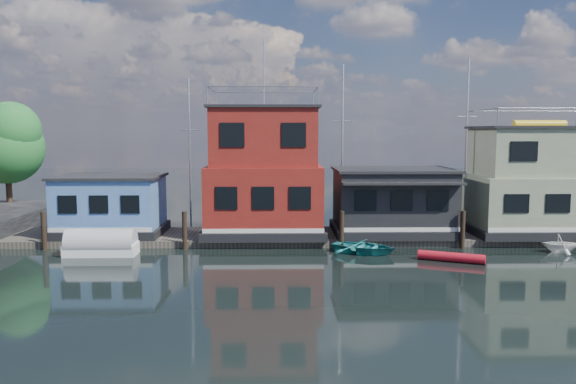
{
  "coord_description": "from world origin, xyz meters",
  "views": [
    {
      "loc": [
        -7.67,
        -22.53,
        6.78
      ],
      "look_at": [
        -7.03,
        12.0,
        3.0
      ],
      "focal_mm": 35.0,
      "sensor_mm": 36.0,
      "label": 1
    }
  ],
  "objects_px": {
    "red_kayak": "(451,257)",
    "tarp_runabout": "(101,245)",
    "houseboat_blue": "(111,205)",
    "houseboat_dark": "(393,201)",
    "houseboat_green": "(537,183)",
    "dinghy_teal": "(364,247)",
    "houseboat_red": "(264,174)",
    "dinghy_white": "(561,243)"
  },
  "relations": [
    {
      "from": "red_kayak",
      "to": "tarp_runabout",
      "type": "bearing_deg",
      "value": -162.25
    },
    {
      "from": "houseboat_blue",
      "to": "houseboat_dark",
      "type": "bearing_deg",
      "value": -0.06
    },
    {
      "from": "houseboat_green",
      "to": "dinghy_teal",
      "type": "xyz_separation_m",
      "value": [
        -11.41,
        -4.03,
        -3.18
      ]
    },
    {
      "from": "houseboat_green",
      "to": "tarp_runabout",
      "type": "relative_size",
      "value": 2.17
    },
    {
      "from": "houseboat_dark",
      "to": "tarp_runabout",
      "type": "distance_m",
      "value": 17.44
    },
    {
      "from": "houseboat_green",
      "to": "dinghy_teal",
      "type": "relative_size",
      "value": 2.37
    },
    {
      "from": "dinghy_teal",
      "to": "red_kayak",
      "type": "height_order",
      "value": "dinghy_teal"
    },
    {
      "from": "tarp_runabout",
      "to": "red_kayak",
      "type": "distance_m",
      "value": 18.78
    },
    {
      "from": "houseboat_red",
      "to": "houseboat_dark",
      "type": "xyz_separation_m",
      "value": [
        8.0,
        -0.02,
        -1.69
      ]
    },
    {
      "from": "houseboat_blue",
      "to": "dinghy_teal",
      "type": "relative_size",
      "value": 1.81
    },
    {
      "from": "dinghy_teal",
      "to": "red_kayak",
      "type": "relative_size",
      "value": 1.05
    },
    {
      "from": "houseboat_green",
      "to": "houseboat_dark",
      "type": "bearing_deg",
      "value": -179.88
    },
    {
      "from": "tarp_runabout",
      "to": "red_kayak",
      "type": "xyz_separation_m",
      "value": [
        18.68,
        -1.91,
        -0.33
      ]
    },
    {
      "from": "houseboat_blue",
      "to": "houseboat_green",
      "type": "distance_m",
      "value": 26.53
    },
    {
      "from": "houseboat_dark",
      "to": "red_kayak",
      "type": "xyz_separation_m",
      "value": [
        1.84,
        -6.08,
        -2.17
      ]
    },
    {
      "from": "houseboat_blue",
      "to": "red_kayak",
      "type": "bearing_deg",
      "value": -17.5
    },
    {
      "from": "houseboat_red",
      "to": "tarp_runabout",
      "type": "bearing_deg",
      "value": -154.65
    },
    {
      "from": "houseboat_green",
      "to": "dinghy_teal",
      "type": "distance_m",
      "value": 12.51
    },
    {
      "from": "houseboat_red",
      "to": "dinghy_white",
      "type": "distance_m",
      "value": 17.47
    },
    {
      "from": "dinghy_white",
      "to": "houseboat_red",
      "type": "bearing_deg",
      "value": 82.87
    },
    {
      "from": "houseboat_green",
      "to": "dinghy_teal",
      "type": "bearing_deg",
      "value": -160.55
    },
    {
      "from": "houseboat_red",
      "to": "red_kayak",
      "type": "height_order",
      "value": "houseboat_red"
    },
    {
      "from": "houseboat_blue",
      "to": "houseboat_green",
      "type": "height_order",
      "value": "houseboat_green"
    },
    {
      "from": "dinghy_teal",
      "to": "tarp_runabout",
      "type": "distance_m",
      "value": 14.43
    },
    {
      "from": "houseboat_green",
      "to": "red_kayak",
      "type": "distance_m",
      "value": 9.97
    },
    {
      "from": "houseboat_green",
      "to": "dinghy_white",
      "type": "distance_m",
      "value": 5.03
    },
    {
      "from": "houseboat_dark",
      "to": "red_kayak",
      "type": "bearing_deg",
      "value": -73.14
    },
    {
      "from": "tarp_runabout",
      "to": "houseboat_red",
      "type": "bearing_deg",
      "value": 24.85
    },
    {
      "from": "houseboat_dark",
      "to": "red_kayak",
      "type": "height_order",
      "value": "houseboat_dark"
    },
    {
      "from": "houseboat_dark",
      "to": "houseboat_green",
      "type": "relative_size",
      "value": 0.88
    },
    {
      "from": "houseboat_dark",
      "to": "tarp_runabout",
      "type": "relative_size",
      "value": 1.92
    },
    {
      "from": "dinghy_white",
      "to": "red_kayak",
      "type": "bearing_deg",
      "value": 113.51
    },
    {
      "from": "houseboat_blue",
      "to": "dinghy_white",
      "type": "bearing_deg",
      "value": -8.74
    },
    {
      "from": "houseboat_blue",
      "to": "houseboat_dark",
      "type": "height_order",
      "value": "houseboat_dark"
    },
    {
      "from": "houseboat_dark",
      "to": "dinghy_teal",
      "type": "relative_size",
      "value": 2.09
    },
    {
      "from": "red_kayak",
      "to": "houseboat_green",
      "type": "bearing_deg",
      "value": 64.02
    },
    {
      "from": "houseboat_dark",
      "to": "houseboat_green",
      "type": "height_order",
      "value": "houseboat_green"
    },
    {
      "from": "houseboat_dark",
      "to": "houseboat_red",
      "type": "bearing_deg",
      "value": 179.86
    },
    {
      "from": "red_kayak",
      "to": "houseboat_dark",
      "type": "bearing_deg",
      "value": 130.45
    },
    {
      "from": "red_kayak",
      "to": "dinghy_white",
      "type": "bearing_deg",
      "value": 40.65
    },
    {
      "from": "tarp_runabout",
      "to": "houseboat_blue",
      "type": "bearing_deg",
      "value": 98.47
    },
    {
      "from": "dinghy_teal",
      "to": "dinghy_white",
      "type": "height_order",
      "value": "dinghy_white"
    }
  ]
}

